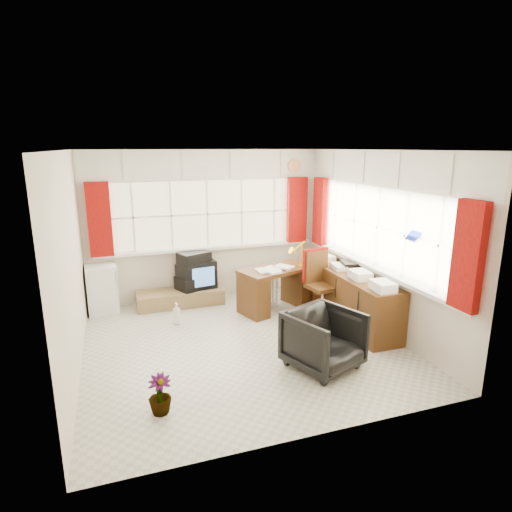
{
  "coord_description": "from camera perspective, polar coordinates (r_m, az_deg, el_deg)",
  "views": [
    {
      "loc": [
        -1.51,
        -5.0,
        2.54
      ],
      "look_at": [
        0.37,
        0.55,
        1.04
      ],
      "focal_mm": 30.0,
      "sensor_mm": 36.0,
      "label": 1
    }
  ],
  "objects": [
    {
      "name": "task_chair",
      "position": [
        6.55,
        8.37,
        -3.39
      ],
      "size": [
        0.5,
        0.53,
        1.05
      ],
      "color": "black",
      "rests_on": "ground"
    },
    {
      "name": "window_right",
      "position": [
        6.28,
        15.35,
        -0.86
      ],
      "size": [
        0.12,
        3.7,
        3.6
      ],
      "color": "#F5EFC2",
      "rests_on": "room_walls"
    },
    {
      "name": "crt_tv",
      "position": [
        7.23,
        -7.69,
        -2.32
      ],
      "size": [
        0.57,
        0.54,
        0.46
      ],
      "color": "black",
      "rests_on": "tv_bench"
    },
    {
      "name": "office_chair",
      "position": [
        5.15,
        9.01,
        -10.98
      ],
      "size": [
        0.98,
        0.99,
        0.7
      ],
      "primitive_type": "imported",
      "rotation": [
        0.0,
        0.0,
        0.37
      ],
      "color": "black",
      "rests_on": "ground"
    },
    {
      "name": "radiator",
      "position": [
        7.0,
        1.26,
        -4.76
      ],
      "size": [
        0.43,
        0.31,
        0.6
      ],
      "color": "white",
      "rests_on": "ground"
    },
    {
      "name": "overhead_cabinets",
      "position": [
        6.48,
        3.93,
        11.77
      ],
      "size": [
        3.98,
        3.98,
        0.48
      ],
      "color": "silver",
      "rests_on": "room_walls"
    },
    {
      "name": "desk_lamp",
      "position": [
        6.82,
        6.09,
        0.94
      ],
      "size": [
        0.15,
        0.12,
        0.41
      ],
      "color": "#E0AE09",
      "rests_on": "desk"
    },
    {
      "name": "tv_bench",
      "position": [
        7.2,
        -10.05,
        -5.45
      ],
      "size": [
        1.4,
        0.5,
        0.25
      ],
      "primitive_type": "cube",
      "color": "#927049",
      "rests_on": "ground"
    },
    {
      "name": "ground",
      "position": [
        5.81,
        -1.8,
        -11.57
      ],
      "size": [
        4.0,
        4.0,
        0.0
      ],
      "primitive_type": "plane",
      "color": "beige",
      "rests_on": "ground"
    },
    {
      "name": "file_tray",
      "position": [
        6.62,
        12.49,
        -1.19
      ],
      "size": [
        0.33,
        0.38,
        0.11
      ],
      "primitive_type": "cube",
      "rotation": [
        0.0,
        0.0,
        -0.27
      ],
      "color": "black",
      "rests_on": "credenza"
    },
    {
      "name": "spray_bottle_a",
      "position": [
        6.43,
        -10.53,
        -7.56
      ],
      "size": [
        0.15,
        0.15,
        0.33
      ],
      "primitive_type": "imported",
      "rotation": [
        0.0,
        0.0,
        0.19
      ],
      "color": "silver",
      "rests_on": "ground"
    },
    {
      "name": "mini_fridge",
      "position": [
        7.14,
        -19.84,
        -4.1
      ],
      "size": [
        0.48,
        0.48,
        0.77
      ],
      "color": "white",
      "rests_on": "ground"
    },
    {
      "name": "window_back",
      "position": [
        7.28,
        -6.33,
        1.63
      ],
      "size": [
        3.7,
        0.12,
        3.6
      ],
      "color": "#F5EFC2",
      "rests_on": "room_walls"
    },
    {
      "name": "flower_vase",
      "position": [
        4.47,
        -12.71,
        -17.58
      ],
      "size": [
        0.23,
        0.23,
        0.4
      ],
      "primitive_type": "imported",
      "rotation": [
        0.0,
        0.0,
        -0.05
      ],
      "color": "black",
      "rests_on": "ground"
    },
    {
      "name": "credenza",
      "position": [
        6.49,
        12.46,
        -5.31
      ],
      "size": [
        0.5,
        2.0,
        0.85
      ],
      "color": "#4B2E11",
      "rests_on": "ground"
    },
    {
      "name": "curtains",
      "position": [
        6.5,
        3.55,
        4.73
      ],
      "size": [
        3.83,
        3.83,
        1.15
      ],
      "color": "#921108",
      "rests_on": "room_walls"
    },
    {
      "name": "desk",
      "position": [
        6.84,
        2.71,
        -4.08
      ],
      "size": [
        1.31,
        0.92,
        0.71
      ],
      "color": "#4B2E11",
      "rests_on": "ground"
    },
    {
      "name": "spray_bottle_b",
      "position": [
        6.77,
        -1.27,
        -6.78
      ],
      "size": [
        0.1,
        0.1,
        0.2
      ],
      "primitive_type": "imported",
      "rotation": [
        0.0,
        0.0,
        -0.11
      ],
      "color": "#99E5E1",
      "rests_on": "ground"
    },
    {
      "name": "room_walls",
      "position": [
        5.33,
        -1.92,
        3.11
      ],
      "size": [
        4.0,
        4.0,
        4.0
      ],
      "color": "beige",
      "rests_on": "ground"
    },
    {
      "name": "hifi_stack",
      "position": [
        7.16,
        -8.2,
        -2.02
      ],
      "size": [
        0.69,
        0.57,
        0.62
      ],
      "color": "black",
      "rests_on": "tv_bench"
    }
  ]
}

